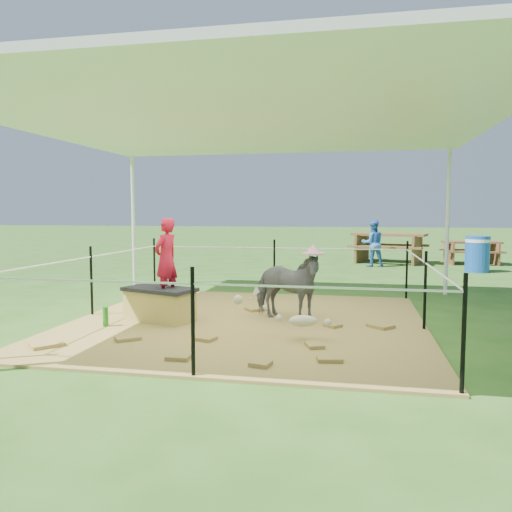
% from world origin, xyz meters
% --- Properties ---
extents(ground, '(90.00, 90.00, 0.00)m').
position_xyz_m(ground, '(0.00, 0.00, 0.00)').
color(ground, '#2D5919').
rests_on(ground, ground).
extents(hay_patch, '(4.60, 4.60, 0.03)m').
position_xyz_m(hay_patch, '(0.00, 0.00, 0.01)').
color(hay_patch, brown).
rests_on(hay_patch, ground).
extents(canopy_tent, '(6.30, 6.30, 2.90)m').
position_xyz_m(canopy_tent, '(0.00, 0.00, 2.69)').
color(canopy_tent, silver).
rests_on(canopy_tent, ground).
extents(rope_fence, '(4.54, 4.54, 1.00)m').
position_xyz_m(rope_fence, '(0.00, -0.00, 0.64)').
color(rope_fence, black).
rests_on(rope_fence, ground).
extents(straw_bale, '(0.99, 0.71, 0.40)m').
position_xyz_m(straw_bale, '(-1.15, -0.19, 0.23)').
color(straw_bale, '#AF943F').
rests_on(straw_bale, hay_patch).
extents(dark_cloth, '(1.06, 0.78, 0.05)m').
position_xyz_m(dark_cloth, '(-1.15, -0.19, 0.45)').
color(dark_cloth, black).
rests_on(dark_cloth, straw_bale).
extents(woman, '(0.37, 0.45, 1.07)m').
position_xyz_m(woman, '(-1.05, -0.19, 0.96)').
color(woman, red).
rests_on(woman, straw_bale).
extents(green_bottle, '(0.09, 0.09, 0.25)m').
position_xyz_m(green_bottle, '(-1.70, -0.64, 0.15)').
color(green_bottle, '#1D7A1B').
rests_on(green_bottle, hay_patch).
extents(pony, '(1.19, 0.87, 0.92)m').
position_xyz_m(pony, '(0.49, 0.18, 0.49)').
color(pony, '#525257').
rests_on(pony, hay_patch).
extents(pink_hat, '(0.28, 0.28, 0.13)m').
position_xyz_m(pink_hat, '(0.49, 0.18, 1.01)').
color(pink_hat, pink).
rests_on(pink_hat, pony).
extents(foal, '(0.96, 0.63, 0.50)m').
position_xyz_m(foal, '(0.83, -0.83, 0.28)').
color(foal, beige).
rests_on(foal, hay_patch).
extents(trash_barrel, '(0.75, 0.75, 0.89)m').
position_xyz_m(trash_barrel, '(4.37, 6.74, 0.45)').
color(trash_barrel, '#164EAB').
rests_on(trash_barrel, ground).
extents(picnic_table_near, '(2.40, 2.00, 0.86)m').
position_xyz_m(picnic_table_near, '(2.37, 8.71, 0.43)').
color(picnic_table_near, brown).
rests_on(picnic_table_near, ground).
extents(picnic_table_far, '(1.62, 1.22, 0.65)m').
position_xyz_m(picnic_table_far, '(4.66, 8.80, 0.32)').
color(picnic_table_far, brown).
rests_on(picnic_table_far, ground).
extents(distant_person, '(0.71, 0.61, 1.27)m').
position_xyz_m(distant_person, '(1.87, 7.53, 0.63)').
color(distant_person, blue).
rests_on(distant_person, ground).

